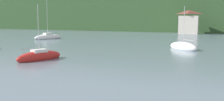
{
  "coord_description": "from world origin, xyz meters",
  "views": [
    {
      "loc": [
        10.66,
        23.7,
        5.04
      ],
      "look_at": [
        0.0,
        47.4,
        1.72
      ],
      "focal_mm": 39.08,
      "sensor_mm": 36.0,
      "label": 1
    }
  ],
  "objects": [
    {
      "name": "wooded_hillside",
      "position": [
        5.95,
        162.1,
        8.01
      ],
      "size": [
        352.0,
        76.06,
        40.35
      ],
      "color": "#2D4C28",
      "rests_on": "ground_plane"
    },
    {
      "name": "shore_building_west",
      "position": [
        0.0,
        112.69,
        4.02
      ],
      "size": [
        6.78,
        4.18,
        8.29
      ],
      "color": "beige",
      "rests_on": "ground_plane"
    },
    {
      "name": "sailboat_far_9",
      "position": [
        -30.2,
        74.12,
        0.47
      ],
      "size": [
        4.92,
        7.74,
        10.38
      ],
      "rotation": [
        0.0,
        0.0,
        4.33
      ],
      "color": "white",
      "rests_on": "ground_plane"
    },
    {
      "name": "sailboat_far_5",
      "position": [
        4.83,
        66.15,
        0.4
      ],
      "size": [
        6.1,
        5.75,
        7.73
      ],
      "rotation": [
        0.0,
        0.0,
        2.42
      ],
      "color": "white",
      "rests_on": "ground_plane"
    },
    {
      "name": "sailboat_mid_0",
      "position": [
        -9.97,
        47.44,
        0.41
      ],
      "size": [
        3.53,
        6.36,
        7.32
      ],
      "rotation": [
        0.0,
        0.0,
        1.27
      ],
      "color": "red",
      "rests_on": "ground_plane"
    }
  ]
}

